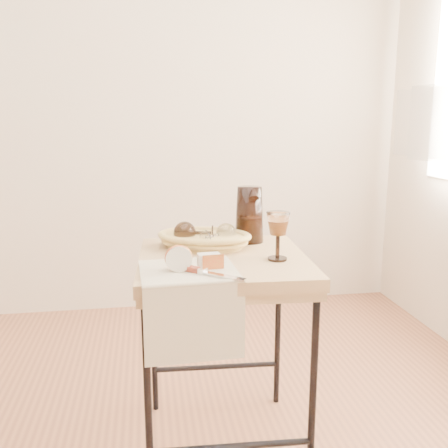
{
  "coord_description": "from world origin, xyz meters",
  "views": [
    {
      "loc": [
        0.15,
        -1.34,
        1.22
      ],
      "look_at": [
        0.42,
        0.29,
        0.87
      ],
      "focal_mm": 39.34,
      "sensor_mm": 36.0,
      "label": 1
    }
  ],
  "objects": [
    {
      "name": "table_knife",
      "position": [
        0.33,
        0.1,
        0.76
      ],
      "size": [
        0.21,
        0.19,
        0.02
      ],
      "primitive_type": null,
      "rotation": [
        0.0,
        0.0,
        -0.71
      ],
      "color": "silver",
      "rests_on": "tea_towel"
    },
    {
      "name": "side_table",
      "position": [
        0.42,
        0.31,
        0.37
      ],
      "size": [
        0.62,
        0.62,
        0.75
      ],
      "primitive_type": null,
      "rotation": [
        0.0,
        0.0,
        -0.05
      ],
      "color": "olive",
      "rests_on": "floor"
    },
    {
      "name": "wine_goblet",
      "position": [
        0.59,
        0.23,
        0.83
      ],
      "size": [
        0.11,
        0.11,
        0.17
      ],
      "primitive_type": null,
      "rotation": [
        0.0,
        0.0,
        -0.37
      ],
      "color": "white",
      "rests_on": "side_table"
    },
    {
      "name": "wall_back",
      "position": [
        0.0,
        1.8,
        1.35
      ],
      "size": [
        3.6,
        0.0,
        2.7
      ],
      "primitive_type": "cube",
      "color": "beige",
      "rests_on": "ground"
    },
    {
      "name": "goblet_lying_a",
      "position": [
        0.34,
        0.45,
        0.8
      ],
      "size": [
        0.15,
        0.11,
        0.09
      ],
      "primitive_type": null,
      "rotation": [
        0.0,
        0.0,
        2.96
      ],
      "color": "#322218",
      "rests_on": "bread_basket"
    },
    {
      "name": "goblet_lying_b",
      "position": [
        0.41,
        0.42,
        0.8
      ],
      "size": [
        0.15,
        0.13,
        0.08
      ],
      "primitive_type": null,
      "rotation": [
        0.0,
        0.0,
        0.61
      ],
      "color": "white",
      "rests_on": "bread_basket"
    },
    {
      "name": "apple_wedge",
      "position": [
        0.35,
        0.16,
        0.78
      ],
      "size": [
        0.07,
        0.04,
        0.05
      ],
      "primitive_type": "cube",
      "rotation": [
        0.0,
        0.0,
        0.1
      ],
      "color": "silver",
      "rests_on": "tea_towel"
    },
    {
      "name": "apple_half",
      "position": [
        0.25,
        0.15,
        0.79
      ],
      "size": [
        0.09,
        0.05,
        0.08
      ],
      "primitive_type": "ellipsoid",
      "rotation": [
        0.0,
        0.0,
        -0.01
      ],
      "color": "#B5110E",
      "rests_on": "tea_towel"
    },
    {
      "name": "tea_towel",
      "position": [
        0.28,
        0.15,
        0.75
      ],
      "size": [
        0.31,
        0.29,
        0.01
      ],
      "primitive_type": "cube",
      "rotation": [
        0.0,
        0.0,
        0.05
      ],
      "color": "beige",
      "rests_on": "side_table"
    },
    {
      "name": "pitcher",
      "position": [
        0.55,
        0.5,
        0.86
      ],
      "size": [
        0.17,
        0.24,
        0.26
      ],
      "primitive_type": null,
      "rotation": [
        0.0,
        0.0,
        -0.06
      ],
      "color": "black",
      "rests_on": "side_table"
    },
    {
      "name": "bread_basket",
      "position": [
        0.37,
        0.44,
        0.77
      ],
      "size": [
        0.37,
        0.31,
        0.05
      ],
      "primitive_type": null,
      "rotation": [
        0.0,
        0.0,
        -0.36
      ],
      "color": "#B78848",
      "rests_on": "side_table"
    }
  ]
}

